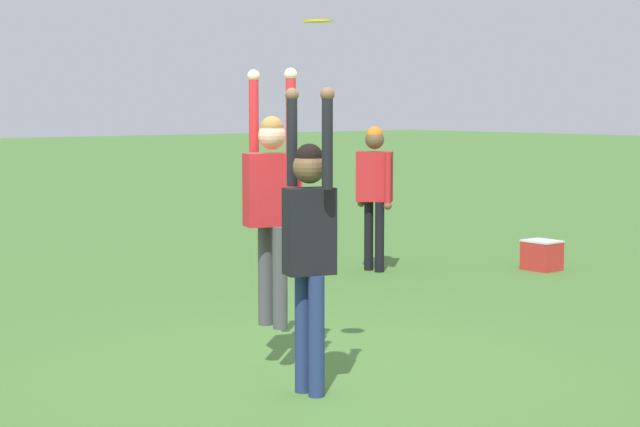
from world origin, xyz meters
The scene contains 6 objects.
ground_plane centered at (0.00, 0.00, 0.00)m, with size 120.00×120.00×0.00m, color #477533.
person_jumping centered at (-0.33, -0.02, 1.46)m, with size 0.60×0.49×2.09m.
person_defending centered at (0.47, -0.27, 1.23)m, with size 0.51×0.41×2.28m.
frisbee centered at (0.30, -0.06, 2.78)m, with size 0.23×0.23×0.02m.
person_spectator_far centered at (-3.63, 4.10, 1.16)m, with size 0.62×0.45×1.88m.
cooler_box centered at (-2.30, 5.86, 0.20)m, with size 0.45×0.37×0.40m.
Camera 1 is at (6.55, -5.17, 2.15)m, focal length 60.00 mm.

